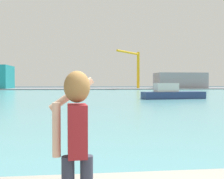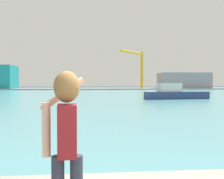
{
  "view_description": "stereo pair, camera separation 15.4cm",
  "coord_description": "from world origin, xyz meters",
  "px_view_note": "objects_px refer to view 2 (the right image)",
  "views": [
    {
      "loc": [
        -1.1,
        -2.67,
        2.29
      ],
      "look_at": [
        -0.01,
        7.31,
        2.03
      ],
      "focal_mm": 42.48,
      "sensor_mm": 36.0,
      "label": 1
    },
    {
      "loc": [
        -0.95,
        -2.69,
        2.29
      ],
      "look_at": [
        -0.01,
        7.31,
        2.03
      ],
      "focal_mm": 42.48,
      "sensor_mm": 36.0,
      "label": 2
    }
  ],
  "objects_px": {
    "boat_moored": "(175,93)",
    "warehouse_right": "(184,80)",
    "person_photographer": "(66,133)",
    "port_crane": "(139,64)"
  },
  "relations": [
    {
      "from": "boat_moored",
      "to": "port_crane",
      "type": "bearing_deg",
      "value": 76.63
    },
    {
      "from": "warehouse_right",
      "to": "port_crane",
      "type": "distance_m",
      "value": 17.73
    },
    {
      "from": "person_photographer",
      "to": "boat_moored",
      "type": "height_order",
      "value": "person_photographer"
    },
    {
      "from": "port_crane",
      "to": "warehouse_right",
      "type": "bearing_deg",
      "value": 5.17
    },
    {
      "from": "person_photographer",
      "to": "port_crane",
      "type": "distance_m",
      "value": 90.11
    },
    {
      "from": "warehouse_right",
      "to": "port_crane",
      "type": "height_order",
      "value": "port_crane"
    },
    {
      "from": "warehouse_right",
      "to": "person_photographer",
      "type": "bearing_deg",
      "value": -111.27
    },
    {
      "from": "person_photographer",
      "to": "warehouse_right",
      "type": "height_order",
      "value": "warehouse_right"
    },
    {
      "from": "boat_moored",
      "to": "warehouse_right",
      "type": "relative_size",
      "value": 0.53
    },
    {
      "from": "person_photographer",
      "to": "warehouse_right",
      "type": "bearing_deg",
      "value": -25.57
    }
  ]
}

